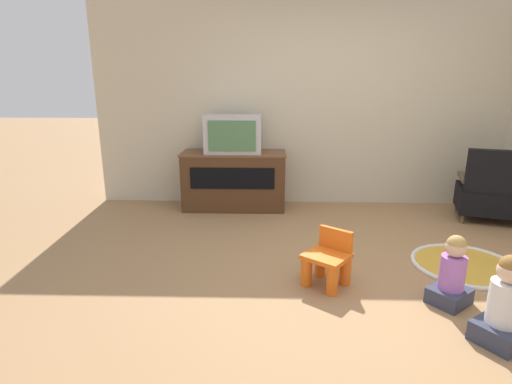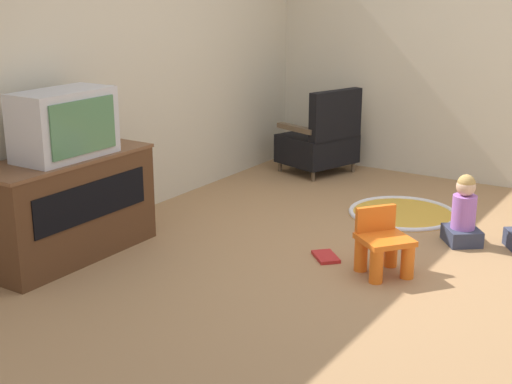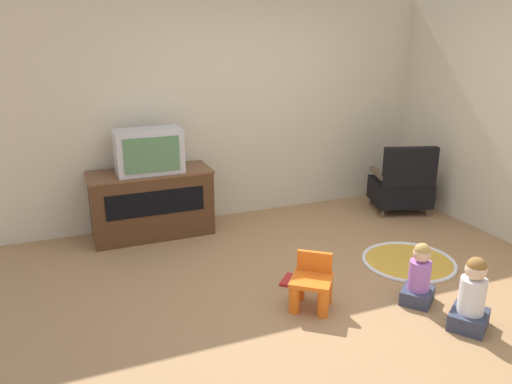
% 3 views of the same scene
% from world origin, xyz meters
% --- Properties ---
extents(ground_plane, '(30.00, 30.00, 0.00)m').
position_xyz_m(ground_plane, '(0.00, 0.00, 0.00)').
color(ground_plane, '#9E754C').
extents(wall_back, '(5.34, 0.12, 2.51)m').
position_xyz_m(wall_back, '(-0.33, 2.18, 1.25)').
color(wall_back, beige).
rests_on(wall_back, ground_plane).
extents(tv_cabinet, '(1.29, 0.52, 0.72)m').
position_xyz_m(tv_cabinet, '(-1.22, 1.84, 0.37)').
color(tv_cabinet, '#4C2D19').
rests_on(tv_cabinet, ground_plane).
extents(television, '(0.68, 0.37, 0.46)m').
position_xyz_m(television, '(-1.22, 1.80, 0.95)').
color(television, '#B7B7BC').
rests_on(television, tv_cabinet).
extents(black_armchair, '(0.80, 0.75, 0.86)m').
position_xyz_m(black_armchair, '(1.75, 1.42, 0.33)').
color(black_armchair, brown).
rests_on(black_armchair, ground_plane).
extents(yellow_kid_chair, '(0.44, 0.43, 0.43)m').
position_xyz_m(yellow_kid_chair, '(-0.32, -0.14, 0.19)').
color(yellow_kid_chair, orange).
rests_on(yellow_kid_chair, ground_plane).
extents(play_mat, '(0.90, 0.90, 0.04)m').
position_xyz_m(play_mat, '(0.93, 0.21, 0.01)').
color(play_mat, gold).
rests_on(play_mat, ground_plane).
extents(child_watching_left, '(0.35, 0.35, 0.53)m').
position_xyz_m(child_watching_left, '(0.52, -0.41, 0.23)').
color(child_watching_left, '#33384C').
rests_on(child_watching_left, ground_plane).
extents(book, '(0.26, 0.27, 0.02)m').
position_xyz_m(book, '(-0.29, 0.29, 0.01)').
color(book, '#B22323').
rests_on(book, ground_plane).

